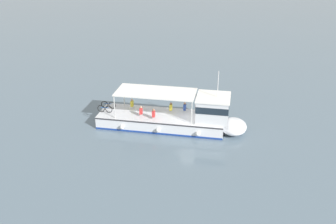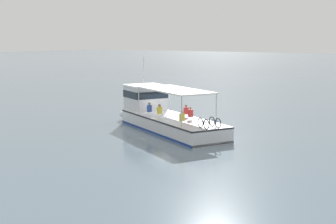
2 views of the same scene
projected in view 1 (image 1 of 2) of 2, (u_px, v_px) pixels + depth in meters
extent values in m
plane|color=slate|center=(194.00, 131.00, 31.67)|extent=(400.00, 400.00, 0.00)
cube|color=silver|center=(161.00, 120.00, 32.22)|extent=(7.48, 11.14, 1.10)
ellipsoid|color=silver|center=(233.00, 126.00, 31.18)|extent=(3.60, 3.24, 1.01)
cube|color=navy|center=(161.00, 125.00, 32.41)|extent=(7.51, 11.16, 0.16)
cube|color=#2D2D33|center=(161.00, 115.00, 32.03)|extent=(7.53, 11.16, 0.10)
cube|color=silver|center=(213.00, 108.00, 30.85)|extent=(3.57, 3.51, 1.90)
cube|color=#19232D|center=(213.00, 105.00, 30.72)|extent=(3.64, 3.57, 0.56)
cube|color=white|center=(214.00, 97.00, 30.43)|extent=(3.78, 3.72, 0.12)
cube|color=white|center=(156.00, 92.00, 31.21)|extent=(5.51, 7.32, 0.10)
cylinder|color=silver|center=(196.00, 100.00, 32.32)|extent=(0.08, 0.08, 2.00)
cylinder|color=silver|center=(192.00, 113.00, 29.89)|extent=(0.08, 0.08, 2.00)
cylinder|color=silver|center=(124.00, 95.00, 33.41)|extent=(0.08, 0.08, 2.00)
cylinder|color=silver|center=(114.00, 107.00, 30.99)|extent=(0.08, 0.08, 2.00)
cylinder|color=silver|center=(218.00, 84.00, 29.89)|extent=(0.06, 0.06, 2.20)
sphere|color=white|center=(198.00, 134.00, 30.09)|extent=(0.36, 0.36, 0.36)
sphere|color=white|center=(158.00, 130.00, 30.64)|extent=(0.36, 0.36, 0.36)
sphere|color=white|center=(122.00, 127.00, 31.16)|extent=(0.36, 0.36, 0.36)
torus|color=black|center=(112.00, 105.00, 33.02)|extent=(0.33, 0.62, 0.66)
torus|color=black|center=(105.00, 105.00, 33.14)|extent=(0.33, 0.62, 0.66)
cylinder|color=#1E478C|center=(108.00, 104.00, 33.03)|extent=(0.35, 0.66, 0.06)
torus|color=black|center=(109.00, 109.00, 32.22)|extent=(0.33, 0.62, 0.66)
torus|color=black|center=(101.00, 109.00, 32.34)|extent=(0.33, 0.62, 0.66)
cylinder|color=#1E478C|center=(105.00, 108.00, 32.23)|extent=(0.35, 0.66, 0.06)
cube|color=yellow|center=(132.00, 104.00, 33.00)|extent=(0.38, 0.33, 0.52)
sphere|color=beige|center=(132.00, 100.00, 32.84)|extent=(0.20, 0.20, 0.20)
cube|color=red|center=(141.00, 111.00, 31.55)|extent=(0.38, 0.33, 0.52)
sphere|color=tan|center=(141.00, 107.00, 31.39)|extent=(0.20, 0.20, 0.20)
cube|color=red|center=(154.00, 114.00, 31.04)|extent=(0.38, 0.33, 0.52)
sphere|color=#9E7051|center=(154.00, 110.00, 30.88)|extent=(0.20, 0.20, 0.20)
cube|color=yellow|center=(171.00, 107.00, 32.26)|extent=(0.38, 0.33, 0.52)
sphere|color=#9E7051|center=(171.00, 103.00, 32.11)|extent=(0.20, 0.20, 0.20)
cube|color=#2D4CA5|center=(185.00, 107.00, 32.28)|extent=(0.38, 0.33, 0.52)
sphere|color=#9E7051|center=(185.00, 103.00, 32.13)|extent=(0.20, 0.20, 0.20)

